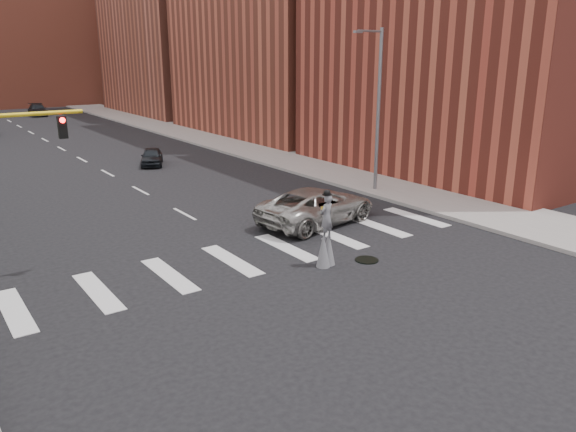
{
  "coord_description": "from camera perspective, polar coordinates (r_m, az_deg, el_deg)",
  "views": [
    {
      "loc": [
        -11.14,
        -16.9,
        7.73
      ],
      "look_at": [
        0.68,
        0.0,
        1.7
      ],
      "focal_mm": 35.0,
      "sensor_mm": 36.0,
      "label": 1
    }
  ],
  "objects": [
    {
      "name": "streetlight",
      "position": [
        31.91,
        9.06,
        11.01
      ],
      "size": [
        2.05,
        0.2,
        9.0
      ],
      "color": "slate",
      "rests_on": "ground"
    },
    {
      "name": "stilt_performer",
      "position": [
        20.9,
        3.9,
        -2.09
      ],
      "size": [
        0.83,
        0.6,
        2.94
      ],
      "rotation": [
        0.0,
        0.0,
        3.39
      ],
      "color": "#362115",
      "rests_on": "ground"
    },
    {
      "name": "car_far",
      "position": [
        78.96,
        -24.09,
        9.81
      ],
      "size": [
        2.51,
        5.13,
        1.44
      ],
      "primitive_type": "imported",
      "rotation": [
        0.0,
        0.0,
        -0.1
      ],
      "color": "black",
      "rests_on": "ground"
    },
    {
      "name": "building_backdrop",
      "position": [
        96.44,
        -25.75,
        15.51
      ],
      "size": [
        26.0,
        14.0,
        18.0
      ],
      "primitive_type": "cube",
      "color": "#A34833",
      "rests_on": "ground"
    },
    {
      "name": "building_mid",
      "position": [
        57.59,
        0.28,
        20.55
      ],
      "size": [
        16.0,
        22.0,
        24.0
      ],
      "primitive_type": "cube",
      "color": "#A34833",
      "rests_on": "ground"
    },
    {
      "name": "manhole",
      "position": [
        21.94,
        8.0,
        -4.44
      ],
      "size": [
        0.9,
        0.9,
        0.04
      ],
      "primitive_type": "cylinder",
      "color": "black",
      "rests_on": "ground"
    },
    {
      "name": "car_near",
      "position": [
        41.23,
        -13.67,
        5.89
      ],
      "size": [
        2.8,
        3.86,
        1.22
      ],
      "primitive_type": "imported",
      "rotation": [
        0.0,
        0.0,
        -0.43
      ],
      "color": "black",
      "rests_on": "ground"
    },
    {
      "name": "building_near",
      "position": [
        41.58,
        19.24,
        19.96
      ],
      "size": [
        16.0,
        20.0,
        22.0
      ],
      "primitive_type": "cube",
      "color": "#963729",
      "rests_on": "ground"
    },
    {
      "name": "building_far",
      "position": [
        78.29,
        -10.43,
        17.7
      ],
      "size": [
        16.0,
        22.0,
        20.0
      ],
      "primitive_type": "cube",
      "color": "#A04E3B",
      "rests_on": "ground"
    },
    {
      "name": "sidewalk_right",
      "position": [
        48.71,
        -5.53,
        7.2
      ],
      "size": [
        5.0,
        90.0,
        0.18
      ],
      "primitive_type": "cube",
      "color": "gray",
      "rests_on": "ground"
    },
    {
      "name": "suv_crossing",
      "position": [
        26.2,
        2.98,
        1.04
      ],
      "size": [
        6.47,
        3.76,
        1.69
      ],
      "primitive_type": "imported",
      "rotation": [
        0.0,
        0.0,
        1.73
      ],
      "color": "#A2A099",
      "rests_on": "ground"
    },
    {
      "name": "ground_plane",
      "position": [
        21.67,
        -1.49,
        -4.61
      ],
      "size": [
        160.0,
        160.0,
        0.0
      ],
      "primitive_type": "plane",
      "color": "black",
      "rests_on": "ground"
    }
  ]
}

